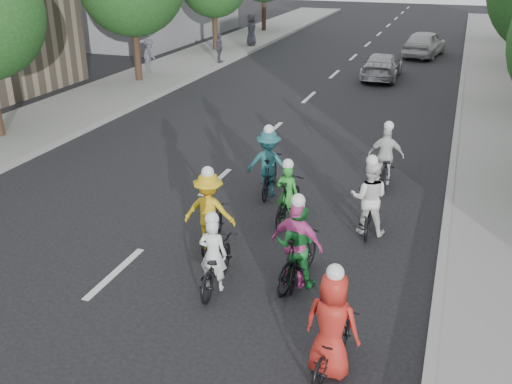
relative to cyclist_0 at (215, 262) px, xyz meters
The scene contains 18 objects.
ground 2.14m from the cyclist_0, behind, with size 120.00×120.00×0.00m, color black.
sidewalk_left 14.01m from the cyclist_0, 135.89° to the left, with size 4.00×80.00×0.15m, color gray.
curb_left 12.68m from the cyclist_0, 129.75° to the left, with size 0.18×80.00×0.18m, color #999993.
curb_right 10.54m from the cyclist_0, 67.70° to the left, with size 0.18×80.00×0.18m, color #999993.
cyclist_0 is the anchor object (origin of this frame).
cyclist_1 1.55m from the cyclist_0, 25.44° to the left, with size 0.85×1.58×1.77m.
cyclist_2 1.56m from the cyclist_0, 117.13° to the left, with size 1.18×1.64×1.85m.
cyclist_3 1.55m from the cyclist_0, 22.78° to the left, with size 1.07×1.83×1.89m.
cyclist_4 3.00m from the cyclist_0, 31.29° to the right, with size 0.91×1.61×1.87m.
cyclist_5 3.14m from the cyclist_0, 81.03° to the left, with size 0.54×1.77×1.58m.
cyclist_6 3.96m from the cyclist_0, 54.12° to the left, with size 0.88×1.63×1.85m.
cyclist_7 4.47m from the cyclist_0, 95.45° to the left, with size 1.19×1.79×1.89m.
cyclist_8 6.66m from the cyclist_0, 69.97° to the left, with size 0.98×1.90×1.75m.
follow_car_lead 19.57m from the cyclist_0, 89.20° to the left, with size 1.68×4.13×1.20m, color #A6A6AB.
follow_car_trail 26.44m from the cyclist_0, 86.27° to the left, with size 1.75×4.36×1.49m, color silver.
spectator_0 19.49m from the cyclist_0, 122.86° to the left, with size 1.05×0.60×1.62m, color #575563.
spectator_1 21.58m from the cyclist_0, 112.78° to the left, with size 0.88×0.36×1.49m, color #4C4B58.
spectator_2 27.36m from the cyclist_0, 108.64° to the left, with size 0.94×0.61×1.92m, color #43434E.
Camera 1 is at (5.87, -8.17, 5.94)m, focal length 40.00 mm.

